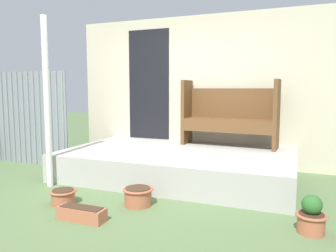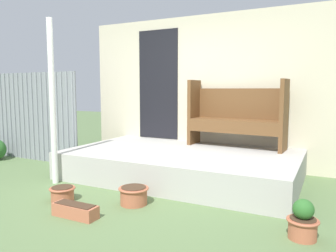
{
  "view_description": "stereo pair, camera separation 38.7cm",
  "coord_description": "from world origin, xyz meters",
  "px_view_note": "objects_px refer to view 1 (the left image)",
  "views": [
    {
      "loc": [
        1.81,
        -3.59,
        1.33
      ],
      "look_at": [
        0.25,
        0.35,
        0.85
      ],
      "focal_mm": 35.0,
      "sensor_mm": 36.0,
      "label": 1
    },
    {
      "loc": [
        2.16,
        -3.43,
        1.33
      ],
      "look_at": [
        0.25,
        0.35,
        0.85
      ],
      "focal_mm": 35.0,
      "sensor_mm": 36.0,
      "label": 2
    }
  ],
  "objects_px": {
    "flower_pot_middle": "(138,196)",
    "planter_box_rect": "(82,214)",
    "bench": "(230,113)",
    "flower_pot_right": "(311,217)",
    "support_post": "(47,103)",
    "flower_pot_left": "(63,196)"
  },
  "relations": [
    {
      "from": "support_post",
      "to": "flower_pot_left",
      "type": "bearing_deg",
      "value": -38.57
    },
    {
      "from": "planter_box_rect",
      "to": "bench",
      "type": "bearing_deg",
      "value": 69.65
    },
    {
      "from": "support_post",
      "to": "flower_pot_left",
      "type": "xyz_separation_m",
      "value": [
        0.64,
        -0.51,
        -1.05
      ]
    },
    {
      "from": "flower_pot_middle",
      "to": "planter_box_rect",
      "type": "distance_m",
      "value": 0.69
    },
    {
      "from": "flower_pot_left",
      "to": "flower_pot_right",
      "type": "xyz_separation_m",
      "value": [
        2.66,
        0.22,
        0.06
      ]
    },
    {
      "from": "flower_pot_left",
      "to": "support_post",
      "type": "bearing_deg",
      "value": 141.43
    },
    {
      "from": "flower_pot_middle",
      "to": "flower_pot_right",
      "type": "xyz_separation_m",
      "value": [
        1.82,
        -0.06,
        0.04
      ]
    },
    {
      "from": "bench",
      "to": "flower_pot_right",
      "type": "height_order",
      "value": "bench"
    },
    {
      "from": "support_post",
      "to": "flower_pot_middle",
      "type": "distance_m",
      "value": 1.81
    },
    {
      "from": "flower_pot_middle",
      "to": "flower_pot_right",
      "type": "distance_m",
      "value": 1.83
    },
    {
      "from": "bench",
      "to": "flower_pot_middle",
      "type": "distance_m",
      "value": 2.29
    },
    {
      "from": "flower_pot_left",
      "to": "flower_pot_right",
      "type": "distance_m",
      "value": 2.67
    },
    {
      "from": "bench",
      "to": "flower_pot_middle",
      "type": "relative_size",
      "value": 4.39
    },
    {
      "from": "support_post",
      "to": "bench",
      "type": "height_order",
      "value": "support_post"
    },
    {
      "from": "flower_pot_middle",
      "to": "planter_box_rect",
      "type": "bearing_deg",
      "value": -119.37
    },
    {
      "from": "bench",
      "to": "flower_pot_right",
      "type": "relative_size",
      "value": 4.27
    },
    {
      "from": "bench",
      "to": "flower_pot_left",
      "type": "distance_m",
      "value": 2.87
    },
    {
      "from": "support_post",
      "to": "planter_box_rect",
      "type": "bearing_deg",
      "value": -36.19
    },
    {
      "from": "support_post",
      "to": "bench",
      "type": "xyz_separation_m",
      "value": [
        2.11,
        1.81,
        -0.2
      ]
    },
    {
      "from": "flower_pot_left",
      "to": "bench",
      "type": "bearing_deg",
      "value": 57.58
    },
    {
      "from": "bench",
      "to": "flower_pot_middle",
      "type": "xyz_separation_m",
      "value": [
        -0.64,
        -2.04,
        -0.83
      ]
    },
    {
      "from": "flower_pot_right",
      "to": "planter_box_rect",
      "type": "height_order",
      "value": "flower_pot_right"
    }
  ]
}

